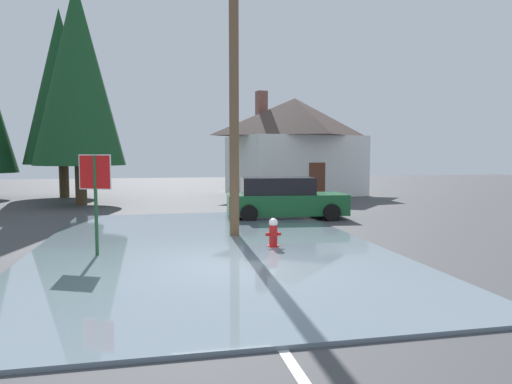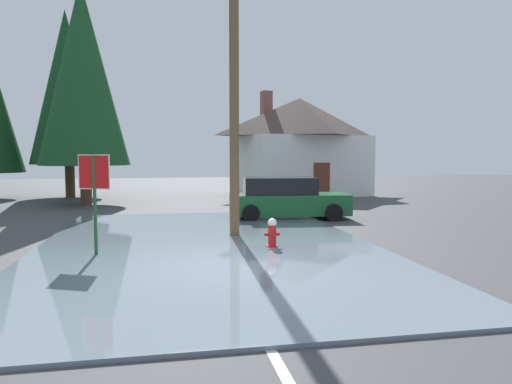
# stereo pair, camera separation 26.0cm
# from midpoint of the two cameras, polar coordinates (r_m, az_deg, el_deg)

# --- Properties ---
(ground_plane) EXTENTS (80.00, 80.00, 0.10)m
(ground_plane) POSITION_cam_midpoint_polar(r_m,az_deg,el_deg) (10.27, -4.03, -9.48)
(ground_plane) COLOR #424244
(flood_puddle) EXTENTS (8.74, 13.49, 0.07)m
(flood_puddle) POSITION_cam_midpoint_polar(r_m,az_deg,el_deg) (12.50, -6.55, -6.56)
(flood_puddle) COLOR slate
(flood_puddle) RESTS_ON ground
(lane_stop_bar) EXTENTS (4.03, 0.47, 0.01)m
(lane_stop_bar) POSITION_cam_midpoint_polar(r_m,az_deg,el_deg) (8.28, -6.08, -12.59)
(lane_stop_bar) COLOR silver
(lane_stop_bar) RESTS_ON ground
(lane_center_stripe) EXTENTS (0.17, 3.49, 0.01)m
(lane_center_stripe) POSITION_cam_midpoint_polar(r_m,az_deg,el_deg) (6.36, 1.48, -18.00)
(lane_center_stripe) COLOR silver
(lane_center_stripe) RESTS_ON ground
(stop_sign_near) EXTENTS (0.76, 0.35, 2.45)m
(stop_sign_near) POSITION_cam_midpoint_polar(r_m,az_deg,el_deg) (11.56, -19.74, 0.97)
(stop_sign_near) COLOR #1E4C28
(stop_sign_near) RESTS_ON ground
(fire_hydrant) EXTENTS (0.40, 0.35, 0.80)m
(fire_hydrant) POSITION_cam_midpoint_polar(r_m,az_deg,el_deg) (12.09, 1.52, -5.16)
(fire_hydrant) COLOR red
(fire_hydrant) RESTS_ON ground
(utility_pole) EXTENTS (1.60, 0.28, 8.89)m
(utility_pole) POSITION_cam_midpoint_polar(r_m,az_deg,el_deg) (13.79, -3.28, 13.69)
(utility_pole) COLOR brown
(utility_pole) RESTS_ON ground
(house) EXTENTS (8.65, 7.32, 6.32)m
(house) POSITION_cam_midpoint_polar(r_m,az_deg,el_deg) (28.65, 4.48, 5.80)
(house) COLOR silver
(house) RESTS_ON ground
(parked_car) EXTENTS (4.65, 2.27, 1.59)m
(parked_car) POSITION_cam_midpoint_polar(r_m,az_deg,el_deg) (17.76, 3.03, -0.85)
(parked_car) COLOR #195B2D
(parked_car) RESTS_ON ground
(pine_tree_tall_left) EXTENTS (4.30, 4.30, 10.75)m
(pine_tree_tall_left) POSITION_cam_midpoint_polar(r_m,az_deg,el_deg) (24.48, -21.36, 13.42)
(pine_tree_tall_left) COLOR #4C3823
(pine_tree_tall_left) RESTS_ON ground
(pine_tree_mid_left) EXTENTS (4.23, 4.23, 10.58)m
(pine_tree_mid_left) POSITION_cam_midpoint_polar(r_m,az_deg,el_deg) (28.98, -23.07, 11.74)
(pine_tree_mid_left) COLOR #4C3823
(pine_tree_mid_left) RESTS_ON ground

